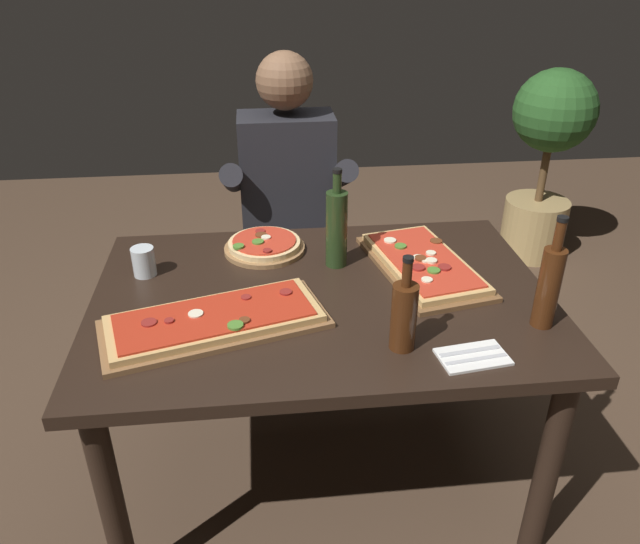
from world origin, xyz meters
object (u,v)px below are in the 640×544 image
(wine_bottle_dark, at_px, (337,227))
(diner_chair, at_px, (288,245))
(pizza_round_far, at_px, (264,246))
(oil_bottle_amber, at_px, (404,315))
(seated_diner, at_px, (288,202))
(tumbler_near_camera, at_px, (144,263))
(pizza_rectangular_front, at_px, (215,321))
(vinegar_bottle_green, at_px, (549,284))
(dining_table, at_px, (322,320))
(pizza_rectangular_left, at_px, (423,264))
(potted_plant_corner, at_px, (547,153))

(wine_bottle_dark, height_order, diner_chair, wine_bottle_dark)
(pizza_round_far, distance_m, oil_bottle_amber, 0.71)
(seated_diner, bearing_deg, tumbler_near_camera, -132.13)
(wine_bottle_dark, height_order, seated_diner, seated_diner)
(wine_bottle_dark, bearing_deg, seated_diner, 102.90)
(pizza_rectangular_front, distance_m, vinegar_bottle_green, 0.93)
(diner_chair, height_order, seated_diner, seated_diner)
(vinegar_bottle_green, xyz_separation_m, diner_chair, (-0.66, 1.09, -0.38))
(vinegar_bottle_green, bearing_deg, diner_chair, 121.23)
(oil_bottle_amber, relative_size, vinegar_bottle_green, 0.82)
(dining_table, relative_size, diner_chair, 1.61)
(pizza_rectangular_left, bearing_deg, wine_bottle_dark, 166.61)
(oil_bottle_amber, bearing_deg, pizza_rectangular_left, 68.26)
(pizza_rectangular_left, height_order, oil_bottle_amber, oil_bottle_amber)
(wine_bottle_dark, distance_m, seated_diner, 0.58)
(pizza_rectangular_front, distance_m, diner_chair, 1.07)
(diner_chair, xyz_separation_m, potted_plant_corner, (1.50, 0.71, 0.14))
(pizza_rectangular_front, distance_m, pizza_rectangular_left, 0.72)
(pizza_rectangular_left, xyz_separation_m, seated_diner, (-0.41, 0.61, -0.02))
(pizza_rectangular_left, height_order, wine_bottle_dark, wine_bottle_dark)
(dining_table, height_order, diner_chair, diner_chair)
(pizza_rectangular_front, distance_m, tumbler_near_camera, 0.41)
(pizza_rectangular_left, xyz_separation_m, pizza_round_far, (-0.52, 0.19, -0.00))
(pizza_rectangular_left, relative_size, diner_chair, 0.65)
(tumbler_near_camera, bearing_deg, vinegar_bottle_green, -19.67)
(pizza_rectangular_left, xyz_separation_m, tumbler_near_camera, (-0.90, 0.06, 0.02))
(dining_table, xyz_separation_m, pizza_rectangular_front, (-0.32, -0.14, 0.12))
(dining_table, relative_size, pizza_rectangular_front, 2.08)
(seated_diner, bearing_deg, potted_plant_corner, 28.90)
(pizza_rectangular_front, bearing_deg, wine_bottle_dark, 40.59)
(pizza_round_far, distance_m, tumbler_near_camera, 0.41)
(tumbler_near_camera, bearing_deg, dining_table, -18.26)
(potted_plant_corner, bearing_deg, oil_bottle_amber, -124.12)
(pizza_rectangular_left, relative_size, vinegar_bottle_green, 1.70)
(oil_bottle_amber, relative_size, potted_plant_corner, 0.25)
(oil_bottle_amber, bearing_deg, potted_plant_corner, 55.88)
(diner_chair, bearing_deg, pizza_round_far, -101.45)
(dining_table, distance_m, pizza_rectangular_front, 0.37)
(oil_bottle_amber, height_order, diner_chair, oil_bottle_amber)
(oil_bottle_amber, bearing_deg, seated_diner, 103.10)
(pizza_rectangular_front, height_order, pizza_rectangular_left, same)
(seated_diner, bearing_deg, diner_chair, 90.00)
(wine_bottle_dark, xyz_separation_m, tumbler_near_camera, (-0.62, -0.00, -0.09))
(pizza_rectangular_left, distance_m, vinegar_bottle_green, 0.45)
(pizza_round_far, xyz_separation_m, vinegar_bottle_green, (0.77, -0.54, 0.11))
(pizza_round_far, xyz_separation_m, potted_plant_corner, (1.61, 1.25, -0.13))
(vinegar_bottle_green, xyz_separation_m, potted_plant_corner, (0.84, 1.79, -0.24))
(dining_table, xyz_separation_m, tumbler_near_camera, (-0.56, 0.18, 0.14))
(pizza_rectangular_front, height_order, diner_chair, diner_chair)
(vinegar_bottle_green, bearing_deg, dining_table, 159.04)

